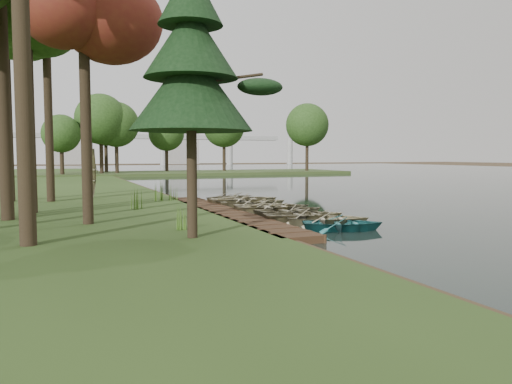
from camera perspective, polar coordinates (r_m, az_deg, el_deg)
name	(u,v)px	position (r m, az deg, el deg)	size (l,w,h in m)	color
ground	(256,216)	(23.82, 0.04, -2.72)	(300.00, 300.00, 0.00)	#3D2F1D
water	(445,182)	(57.25, 20.80, 1.10)	(130.00, 200.00, 0.05)	black
boardwalk	(225,214)	(23.25, -3.62, -2.52)	(1.60, 16.00, 0.30)	#372415
peninsula	(179,173)	(73.92, -8.81, 2.13)	(50.00, 14.00, 0.45)	#35471F
far_trees	(155,130)	(73.27, -11.43, 6.93)	(45.60, 5.60, 8.80)	black
bridge	(136,140)	(143.55, -13.60, 5.80)	(95.90, 4.00, 8.60)	#A5A5A0
building_a	(181,136)	(166.63, -8.57, 6.30)	(10.00, 8.00, 18.00)	#A5A5A0
building_b	(67,145)	(166.99, -20.77, 5.03)	(8.00, 8.00, 12.00)	#A5A5A0
rowboat_0	(343,222)	(19.13, 9.93, -3.40)	(2.16, 3.03, 0.63)	#276D6D
rowboat_1	(328,217)	(20.25, 8.24, -2.88)	(2.35, 3.30, 0.68)	tan
rowboat_2	(305,214)	(21.19, 5.57, -2.48)	(2.51, 3.51, 0.73)	tan
rowboat_3	(290,209)	(23.03, 3.96, -1.96)	(2.42, 3.39, 0.70)	tan
rowboat_4	(273,206)	(24.17, 1.95, -1.58)	(2.64, 3.69, 0.76)	tan
rowboat_5	(265,204)	(25.36, 1.00, -1.44)	(2.25, 3.15, 0.65)	tan
rowboat_6	(253,201)	(26.74, -0.38, -1.03)	(2.61, 3.66, 0.76)	tan
rowboat_7	(244,198)	(27.88, -1.36, -0.74)	(2.85, 3.99, 0.83)	tan
rowboat_8	(234,198)	(29.19, -2.51, -0.71)	(2.18, 3.06, 0.63)	tan
rowboat_9	(231,196)	(30.44, -2.88, -0.51)	(2.19, 3.07, 0.64)	tan
stored_rowboat	(92,193)	(31.79, -18.22, -0.08)	(2.13, 2.98, 0.62)	tan
tree_2	(83,15)	(20.34, -19.15, 18.53)	(3.61, 3.61, 9.33)	black
tree_4	(26,17)	(25.14, -24.75, 17.73)	(3.86, 3.86, 10.38)	black
tree_6	(46,22)	(30.87, -22.91, 17.46)	(4.39, 4.39, 11.81)	black
pine_tree	(191,64)	(15.88, -7.46, 14.29)	(3.80, 3.80, 8.43)	black
reeds_0	(184,217)	(17.49, -8.27, -2.86)	(0.60, 0.60, 0.88)	#3F661E
reeds_1	(137,199)	(24.52, -13.44, -0.77)	(0.60, 0.60, 0.99)	#3F661E
reeds_2	(158,191)	(28.85, -11.13, 0.16)	(0.60, 0.60, 1.14)	#3F661E
reeds_3	(173,192)	(29.09, -9.49, -0.03)	(0.60, 0.60, 0.89)	#3F661E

